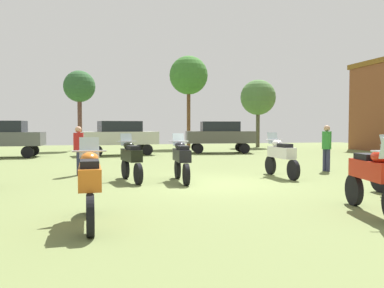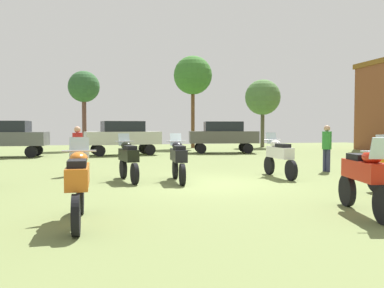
% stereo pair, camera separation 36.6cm
% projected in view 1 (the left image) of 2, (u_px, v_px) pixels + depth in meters
% --- Properties ---
extents(ground_plane, '(44.00, 52.00, 0.02)m').
position_uv_depth(ground_plane, '(213.00, 184.00, 11.63)').
color(ground_plane, olive).
extents(motorcycle_1, '(0.62, 2.25, 1.48)m').
position_uv_depth(motorcycle_1, '(281.00, 155.00, 13.11)').
color(motorcycle_1, black).
rests_on(motorcycle_1, ground).
extents(motorcycle_2, '(0.62, 2.18, 1.47)m').
position_uv_depth(motorcycle_2, '(181.00, 158.00, 12.01)').
color(motorcycle_2, black).
rests_on(motorcycle_2, ground).
extents(motorcycle_3, '(0.74, 2.23, 1.50)m').
position_uv_depth(motorcycle_3, '(373.00, 176.00, 7.58)').
color(motorcycle_3, black).
rests_on(motorcycle_3, ground).
extents(motorcycle_4, '(0.69, 2.09, 1.46)m').
position_uv_depth(motorcycle_4, '(131.00, 158.00, 12.09)').
color(motorcycle_4, black).
rests_on(motorcycle_4, ground).
extents(motorcycle_12, '(0.62, 2.24, 1.49)m').
position_uv_depth(motorcycle_12, '(90.00, 182.00, 6.79)').
color(motorcycle_12, black).
rests_on(motorcycle_12, ground).
extents(car_1, '(4.39, 2.04, 2.00)m').
position_uv_depth(car_1, '(2.00, 136.00, 21.45)').
color(car_1, black).
rests_on(car_1, ground).
extents(car_2, '(4.53, 2.47, 2.00)m').
position_uv_depth(car_2, '(220.00, 135.00, 25.18)').
color(car_2, black).
rests_on(car_2, ground).
extents(car_3, '(4.53, 2.44, 2.00)m').
position_uv_depth(car_3, '(120.00, 135.00, 23.20)').
color(car_3, black).
rests_on(car_3, ground).
extents(person_1, '(0.42, 0.42, 1.73)m').
position_uv_depth(person_1, '(327.00, 144.00, 14.79)').
color(person_1, '#2F314D').
rests_on(person_1, ground).
extents(person_2, '(0.37, 0.37, 1.69)m').
position_uv_depth(person_2, '(79.00, 147.00, 13.57)').
color(person_2, '#292D46').
rests_on(person_2, ground).
extents(tree_2, '(3.00, 3.00, 7.19)m').
position_uv_depth(tree_2, '(189.00, 76.00, 30.72)').
color(tree_2, brown).
rests_on(tree_2, ground).
extents(tree_3, '(2.22, 2.22, 5.63)m').
position_uv_depth(tree_3, '(79.00, 87.00, 27.80)').
color(tree_3, brown).
rests_on(tree_3, ground).
extents(tree_5, '(2.86, 2.86, 5.48)m').
position_uv_depth(tree_5, '(258.00, 98.00, 31.94)').
color(tree_5, '#4C4B36').
rests_on(tree_5, ground).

